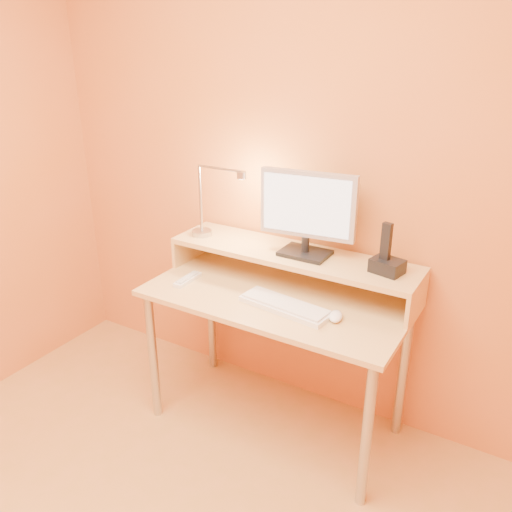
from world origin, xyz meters
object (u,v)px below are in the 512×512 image
Objects in this scene: remote_control at (188,280)px; lamp_base at (202,233)px; monitor_panel at (308,205)px; phone_dock at (387,266)px; mouse at (336,316)px; keyboard at (285,307)px.

lamp_base is at bearing 104.92° from remote_control.
monitor_panel reaches higher than phone_dock.
mouse is 0.76m from remote_control.
remote_control is (-0.89, -0.24, -0.18)m from phone_dock.
lamp_base is at bearing 151.19° from mouse.
mouse is (0.25, -0.23, -0.38)m from monitor_panel.
lamp_base is 0.85m from mouse.
lamp_base is 0.77× the size of phone_dock.
keyboard is 4.22× the size of mouse.
lamp_base reaches higher than remote_control.
monitor_panel is at bearing 25.45° from remote_control.
monitor_panel is at bearing 4.08° from lamp_base.
lamp_base is at bearing 177.29° from monitor_panel.
remote_control is at bearing 165.63° from mouse.
lamp_base reaches higher than mouse.
mouse is at bearing 13.10° from keyboard.
phone_dock is at bearing 1.82° from lamp_base.
keyboard is at bearing -90.26° from monitor_panel.
monitor_panel is 0.46m from keyboard.
phone_dock is 0.47m from keyboard.
phone_dock is at bearing -8.28° from monitor_panel.
monitor_panel reaches higher than lamp_base.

